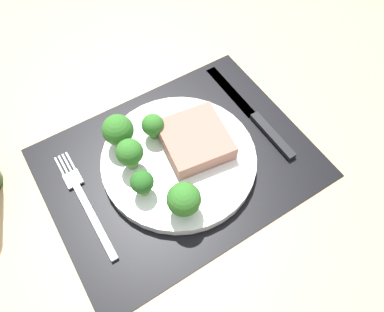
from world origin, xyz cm
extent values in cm
cube|color=tan|center=(0.00, 0.00, -1.50)|extent=(140.00, 110.00, 3.00)
cube|color=black|center=(0.00, 0.00, 0.15)|extent=(40.04, 30.63, 0.30)
cylinder|color=white|center=(0.00, 0.00, 1.10)|extent=(23.53, 23.53, 1.60)
cube|color=#9E6B5B|center=(3.26, 0.56, 3.26)|extent=(10.68, 11.02, 2.72)
cylinder|color=#6B994C|center=(-7.14, -2.34, 2.63)|extent=(1.45, 1.45, 1.46)
sphere|color=#235B1E|center=(-7.14, -2.34, 4.76)|extent=(3.29, 3.29, 3.29)
cylinder|color=#5B8942|center=(-6.53, 2.33, 2.91)|extent=(1.57, 1.57, 2.02)
sphere|color=#2D6B23|center=(-6.53, 2.33, 5.59)|extent=(3.92, 3.92, 3.92)
cylinder|color=#5B8942|center=(-3.80, -7.75, 2.60)|extent=(1.25, 1.25, 1.40)
sphere|color=#2D6B23|center=(-3.80, -7.75, 5.27)|extent=(4.64, 4.64, 4.64)
cylinder|color=#5B8942|center=(-1.23, 5.34, 2.59)|extent=(1.30, 1.30, 1.37)
sphere|color=#2D6B23|center=(-1.23, 5.34, 4.73)|extent=(3.41, 3.41, 3.41)
cylinder|color=#6B994C|center=(-6.20, 6.73, 2.70)|extent=(1.22, 1.22, 1.61)
sphere|color=#2D6B23|center=(-6.20, 6.73, 5.49)|extent=(4.66, 4.66, 4.66)
cube|color=silver|center=(-15.02, -2.00, 0.55)|extent=(1.00, 13.00, 0.50)
cube|color=silver|center=(-15.02, 5.80, 0.55)|extent=(2.40, 2.60, 0.40)
cube|color=silver|center=(-15.92, 8.90, 0.55)|extent=(0.30, 3.60, 0.35)
cube|color=silver|center=(-15.32, 8.90, 0.55)|extent=(0.30, 3.60, 0.35)
cube|color=silver|center=(-14.72, 8.90, 0.55)|extent=(0.30, 3.60, 0.35)
cube|color=silver|center=(-14.12, 8.90, 0.55)|extent=(0.30, 3.60, 0.35)
cube|color=black|center=(15.16, -3.90, 0.70)|extent=(1.40, 10.00, 0.80)
cube|color=silver|center=(15.16, 7.60, 0.45)|extent=(1.80, 13.00, 0.30)
camera|label=1|loc=(-13.80, -25.67, 49.44)|focal=34.62mm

